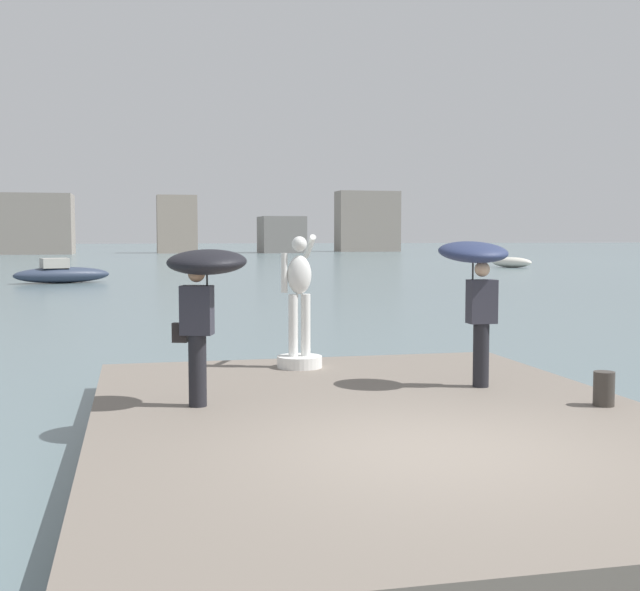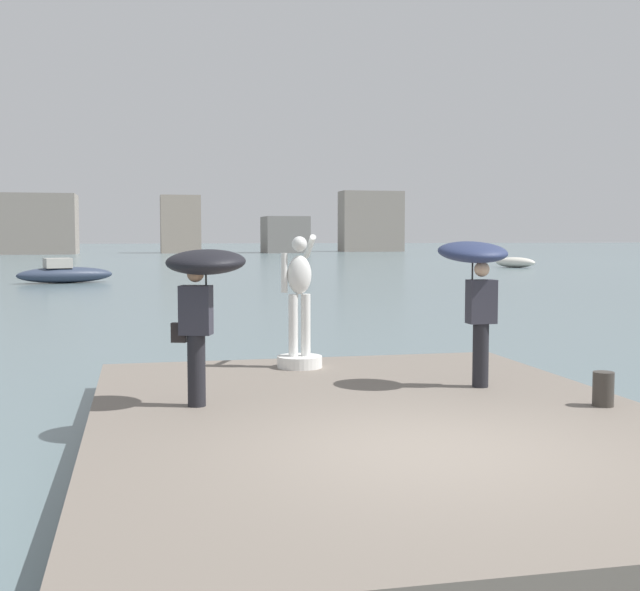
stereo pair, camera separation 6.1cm
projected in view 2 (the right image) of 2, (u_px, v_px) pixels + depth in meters
The scene contains 9 objects.
ground_plane at pixel (189, 279), 47.08m from camera, with size 400.00×400.00×0.00m, color slate.
pier at pixel (382, 431), 9.63m from camera, with size 6.69×9.14×0.40m, color #70665B.
statue_white_figure at pixel (299, 318), 13.00m from camera, with size 0.71×0.92×2.10m.
onlooker_left at pixel (203, 282), 10.00m from camera, with size 1.24×1.25×1.95m.
onlooker_right at pixel (475, 273), 11.26m from camera, with size 0.96×0.99×2.05m.
mooring_bollard at pixel (603, 389), 10.08m from camera, with size 0.26×0.26×0.42m, color #38332D.
boat_near at pixel (64, 274), 42.79m from camera, with size 5.09×2.76×1.30m.
boat_mid at pixel (515, 262), 63.20m from camera, with size 2.90×3.51×0.79m.
distant_skyline at pixel (142, 224), 113.52m from camera, with size 78.69×12.78×9.75m.
Camera 2 is at (-2.74, -7.54, 2.49)m, focal length 46.33 mm.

